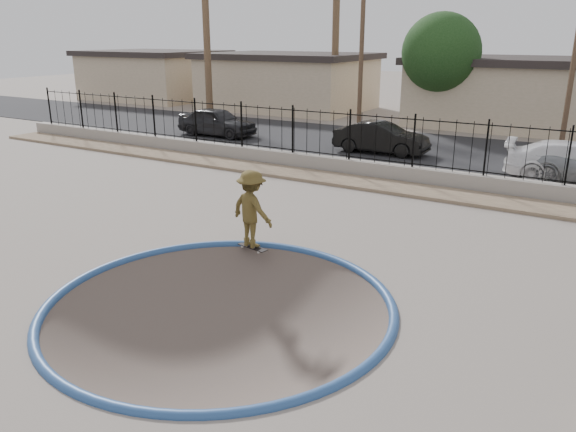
# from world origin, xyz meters

# --- Properties ---
(ground) EXTENTS (120.00, 120.00, 2.20)m
(ground) POSITION_xyz_m (0.00, 12.00, -1.10)
(ground) COLOR slate
(ground) RESTS_ON ground
(bowl_pit) EXTENTS (6.84, 6.84, 1.80)m
(bowl_pit) POSITION_xyz_m (0.00, -1.00, 0.00)
(bowl_pit) COLOR #50443E
(bowl_pit) RESTS_ON ground
(coping_ring) EXTENTS (7.04, 7.04, 0.20)m
(coping_ring) POSITION_xyz_m (0.00, -1.00, 0.00)
(coping_ring) COLOR navy
(coping_ring) RESTS_ON ground
(rock_strip) EXTENTS (42.00, 1.60, 0.11)m
(rock_strip) POSITION_xyz_m (0.00, 9.20, 0.06)
(rock_strip) COLOR #9C8366
(rock_strip) RESTS_ON ground
(retaining_wall) EXTENTS (42.00, 0.45, 0.60)m
(retaining_wall) POSITION_xyz_m (0.00, 10.30, 0.30)
(retaining_wall) COLOR gray
(retaining_wall) RESTS_ON ground
(fence) EXTENTS (40.00, 0.04, 1.80)m
(fence) POSITION_xyz_m (0.00, 10.30, 1.50)
(fence) COLOR black
(fence) RESTS_ON retaining_wall
(street) EXTENTS (90.00, 8.00, 0.04)m
(street) POSITION_xyz_m (0.00, 17.00, 0.02)
(street) COLOR black
(street) RESTS_ON ground
(house_west_far) EXTENTS (10.60, 8.60, 3.90)m
(house_west_far) POSITION_xyz_m (-28.00, 26.50, 1.97)
(house_west_far) COLOR tan
(house_west_far) RESTS_ON ground
(house_west) EXTENTS (11.60, 8.60, 3.90)m
(house_west) POSITION_xyz_m (-15.00, 26.50, 1.97)
(house_west) COLOR tan
(house_west) RESTS_ON ground
(house_center) EXTENTS (10.60, 8.60, 3.90)m
(house_center) POSITION_xyz_m (0.00, 26.50, 1.97)
(house_center) COLOR tan
(house_center) RESTS_ON ground
(palm_mid) EXTENTS (2.30, 2.30, 9.30)m
(palm_mid) POSITION_xyz_m (-10.00, 24.00, 6.69)
(palm_mid) COLOR brown
(palm_mid) RESTS_ON ground
(utility_pole_left) EXTENTS (1.70, 0.24, 9.00)m
(utility_pole_left) POSITION_xyz_m (-6.00, 19.00, 4.70)
(utility_pole_left) COLOR #473323
(utility_pole_left) RESTS_ON ground
(street_tree_left) EXTENTS (4.32, 4.32, 6.36)m
(street_tree_left) POSITION_xyz_m (-3.00, 23.00, 4.19)
(street_tree_left) COLOR #473323
(street_tree_left) RESTS_ON ground
(skater) EXTENTS (1.37, 0.96, 1.93)m
(skater) POSITION_xyz_m (-1.17, 1.86, 0.97)
(skater) COLOR brown
(skater) RESTS_ON ground
(skateboard) EXTENTS (0.89, 0.38, 0.07)m
(skateboard) POSITION_xyz_m (-1.17, 1.86, 0.06)
(skateboard) COLOR black
(skateboard) RESTS_ON ground
(car_a) EXTENTS (4.34, 1.77, 1.48)m
(car_a) POSITION_xyz_m (-12.10, 14.50, 0.77)
(car_a) COLOR black
(car_a) RESTS_ON street
(car_b) EXTENTS (4.24, 1.56, 1.39)m
(car_b) POSITION_xyz_m (-2.95, 14.64, 0.73)
(car_b) COLOR black
(car_b) RESTS_ON street
(car_c) EXTENTS (5.05, 2.42, 1.42)m
(car_c) POSITION_xyz_m (5.05, 13.40, 0.75)
(car_c) COLOR white
(car_c) RESTS_ON street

